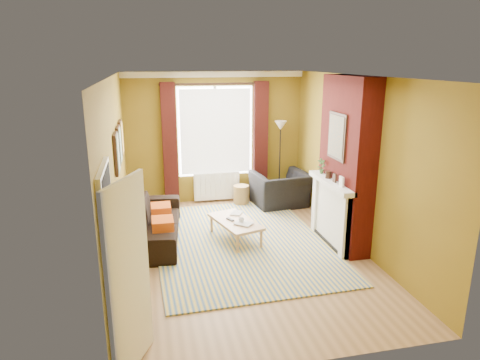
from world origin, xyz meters
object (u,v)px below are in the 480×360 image
(armchair, at_px, (280,189))
(coffee_table, at_px, (235,222))
(floor_lamp, at_px, (280,138))
(wicker_stool, at_px, (241,195))
(sofa, at_px, (153,222))

(armchair, distance_m, coffee_table, 2.08)
(floor_lamp, bearing_deg, armchair, -102.46)
(wicker_stool, bearing_deg, floor_lamp, 3.27)
(sofa, relative_size, floor_lamp, 1.25)
(armchair, bearing_deg, sofa, 17.52)
(coffee_table, xyz_separation_m, floor_lamp, (1.39, 1.93, 1.07))
(floor_lamp, bearing_deg, coffee_table, -125.81)
(coffee_table, xyz_separation_m, wicker_stool, (0.52, 1.88, -0.12))
(sofa, height_order, coffee_table, sofa)
(coffee_table, bearing_deg, sofa, 149.31)
(armchair, xyz_separation_m, coffee_table, (-1.32, -1.61, -0.03))
(coffee_table, bearing_deg, wicker_stool, 58.47)
(wicker_stool, bearing_deg, sofa, -141.49)
(sofa, xyz_separation_m, floor_lamp, (2.78, 1.57, 1.08))
(sofa, bearing_deg, wicker_stool, -45.65)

